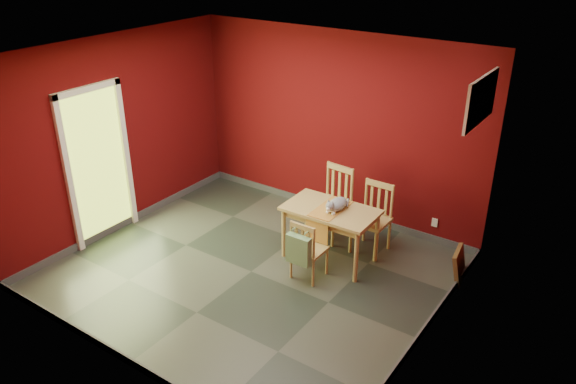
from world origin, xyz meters
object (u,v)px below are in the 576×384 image
Objects in this scene: tote_bag at (299,250)px; cat at (337,202)px; chair_near at (308,249)px; chair_far_right at (373,217)px; chair_far_left at (332,202)px; dining_table at (331,215)px; picture_frame at (459,265)px.

cat is (0.08, 0.75, 0.33)m from tote_bag.
cat is (0.08, 0.55, 0.42)m from chair_near.
chair_near is at bearing -108.18° from chair_far_right.
chair_far_left is 1.07× the size of chair_far_right.
chair_far_right is at bearing -3.27° from chair_far_left.
tote_bag is 1.06× the size of cat.
dining_table is 0.64m from chair_far_left.
chair_far_left reaches higher than chair_near.
chair_far_right is at bearing 74.63° from tote_bag.
chair_far_right is (0.34, 0.52, -0.16)m from dining_table.
picture_frame is (1.84, -0.07, -0.31)m from chair_far_left.
chair_far_right reaches higher than picture_frame.
cat is 0.97× the size of picture_frame.
chair_far_right is 1.18× the size of chair_near.
chair_far_right is 1.29m from tote_bag.
chair_near is (0.29, -1.08, -0.11)m from chair_far_left.
dining_table is at bearing -123.41° from chair_far_right.
chair_far_right reaches higher than cat.
chair_far_right is at bearing 56.59° from dining_table.
dining_table is 2.87× the size of cat.
chair_near is 0.22m from tote_bag.
dining_table is at bearing -162.74° from picture_frame.
tote_bag is 1.03× the size of picture_frame.
tote_bag is 1.98m from picture_frame.
picture_frame is (1.55, 1.21, -0.29)m from tote_bag.
chair_near is at bearing -74.89° from chair_far_left.
tote_bag is (0.00, -0.20, 0.09)m from chair_near.
tote_bag is 0.83m from cat.
chair_far_left reaches higher than cat.
chair_far_right is 0.66m from cat.
chair_far_left is 1.31m from tote_bag.
dining_table is 2.79× the size of picture_frame.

